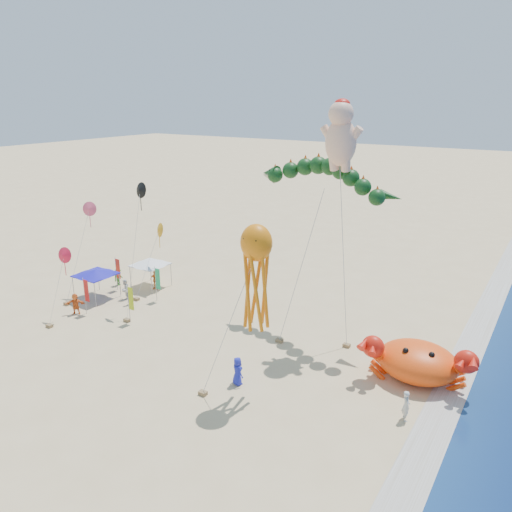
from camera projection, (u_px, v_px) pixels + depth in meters
The scene contains 11 objects.
ground at pixel (265, 356), 34.98m from camera, with size 320.00×320.00×0.00m, color #D1B784.
foam_strip at pixel (442, 411), 28.89m from camera, with size 320.00×320.00×0.00m, color silver.
crab_inflatable at pixel (417, 361), 31.70m from camera, with size 6.94×5.21×3.04m.
dragon_kite at pixel (323, 181), 36.20m from camera, with size 11.30×6.08×12.76m.
cherub_kite at pixel (341, 134), 33.21m from camera, with size 2.98×2.00×17.26m.
octopus_kite at pixel (256, 269), 28.44m from camera, with size 3.70×3.15×10.63m.
canopy_blue at pixel (95, 273), 44.32m from camera, with size 3.38×3.38×2.71m.
canopy_white at pixel (150, 263), 46.94m from camera, with size 3.21×3.21×2.71m.
feather_flags at pixel (123, 284), 42.70m from camera, with size 6.86×5.31×3.20m.
beachgoers at pixel (144, 305), 41.29m from camera, with size 30.26×10.22×1.86m.
small_kites at pixel (112, 230), 42.40m from camera, with size 8.04×11.99×10.82m.
Camera 1 is at (16.08, -26.70, 17.39)m, focal length 35.00 mm.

